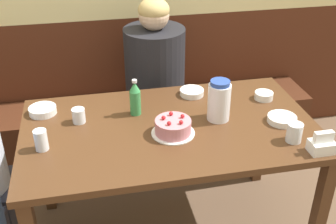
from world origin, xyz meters
TOP-DOWN VIEW (x-y plane):
  - bench_seat at (0.00, 0.83)m, footprint 2.36×0.38m
  - dining_table at (0.00, 0.00)m, footprint 1.46×0.84m
  - birthday_cake at (0.00, -0.07)m, footprint 0.21×0.21m
  - water_pitcher at (0.25, 0.02)m, footprint 0.11×0.11m
  - soju_bottle at (-0.15, 0.15)m, footprint 0.06×0.06m
  - napkin_holder at (0.62, -0.36)m, footprint 0.11×0.08m
  - bowl_soup_white at (0.19, 0.30)m, footprint 0.13×0.13m
  - bowl_rice_small at (0.56, -0.08)m, footprint 0.15×0.15m
  - bowl_side_dish at (-0.62, 0.26)m, footprint 0.14×0.14m
  - bowl_sauce_shallow at (0.57, 0.17)m, footprint 0.10×0.10m
  - glass_water_tall at (-0.61, -0.08)m, footprint 0.06×0.06m
  - glass_tumbler_short at (0.54, -0.25)m, footprint 0.07×0.07m
  - glass_shot_small at (-0.44, 0.13)m, footprint 0.07×0.07m
  - person_grey_tee at (0.05, 0.68)m, footprint 0.38×0.38m

SIDE VIEW (x-z plane):
  - bench_seat at x=0.00m, z-range 0.00..0.42m
  - person_grey_tee at x=0.05m, z-range 0.00..1.19m
  - dining_table at x=0.00m, z-range 0.28..1.01m
  - bowl_rice_small at x=0.56m, z-range 0.73..0.77m
  - bowl_soup_white at x=0.19m, z-range 0.73..0.77m
  - bowl_side_dish at x=-0.62m, z-range 0.73..0.77m
  - bowl_sauce_shallow at x=0.57m, z-range 0.73..0.77m
  - birthday_cake at x=0.00m, z-range 0.72..0.82m
  - glass_shot_small at x=-0.44m, z-range 0.73..0.81m
  - napkin_holder at x=0.62m, z-range 0.72..0.82m
  - glass_tumbler_short at x=0.54m, z-range 0.73..0.83m
  - glass_water_tall at x=-0.61m, z-range 0.73..0.83m
  - soju_bottle at x=-0.15m, z-range 0.73..0.92m
  - water_pitcher at x=0.25m, z-range 0.73..0.94m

